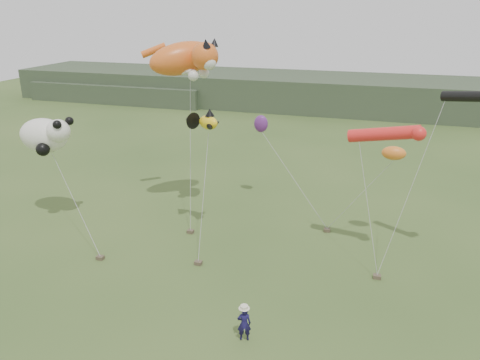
# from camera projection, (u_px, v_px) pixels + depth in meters

# --- Properties ---
(ground) EXTENTS (120.00, 120.00, 0.00)m
(ground) POSITION_uv_depth(u_px,v_px,m) (236.00, 311.00, 20.36)
(ground) COLOR #385123
(ground) RESTS_ON ground
(headland) EXTENTS (90.00, 13.00, 4.00)m
(headland) POSITION_uv_depth(u_px,v_px,m) (318.00, 93.00, 60.54)
(headland) COLOR #2D3D28
(headland) RESTS_ON ground
(festival_attendant) EXTENTS (0.63, 0.51, 1.50)m
(festival_attendant) POSITION_uv_depth(u_px,v_px,m) (244.00, 324.00, 18.36)
(festival_attendant) COLOR #161142
(festival_attendant) RESTS_ON ground
(sandbag_anchors) EXTENTS (14.31, 7.07, 0.19)m
(sandbag_anchors) POSITION_uv_depth(u_px,v_px,m) (238.00, 250.00, 25.22)
(sandbag_anchors) COLOR brown
(sandbag_anchors) RESTS_ON ground
(cat_kite) EXTENTS (5.49, 4.32, 2.48)m
(cat_kite) POSITION_uv_depth(u_px,v_px,m) (188.00, 58.00, 27.00)
(cat_kite) COLOR orange
(cat_kite) RESTS_ON ground
(fish_kite) EXTENTS (2.51, 1.65, 1.20)m
(fish_kite) POSITION_uv_depth(u_px,v_px,m) (201.00, 121.00, 24.94)
(fish_kite) COLOR yellow
(fish_kite) RESTS_ON ground
(tube_kites) EXTENTS (6.86, 2.42, 3.02)m
(tube_kites) POSITION_uv_depth(u_px,v_px,m) (417.00, 122.00, 21.99)
(tube_kites) COLOR black
(tube_kites) RESTS_ON ground
(panda_kite) EXTENTS (3.53, 2.29, 2.20)m
(panda_kite) POSITION_uv_depth(u_px,v_px,m) (46.00, 135.00, 27.35)
(panda_kite) COLOR white
(panda_kite) RESTS_ON ground
(misc_kites) EXTENTS (9.36, 4.47, 1.12)m
(misc_kites) POSITION_uv_depth(u_px,v_px,m) (323.00, 137.00, 27.39)
(misc_kites) COLOR orange
(misc_kites) RESTS_ON ground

